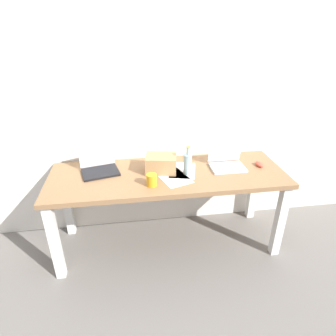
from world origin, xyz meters
The scene contains 11 objects.
ground_plane centered at (0.00, 0.00, 0.00)m, with size 8.00×8.00×0.00m, color slate.
back_wall centered at (0.00, 0.40, 1.30)m, with size 5.20×0.08×2.60m, color silver.
desk centered at (0.00, 0.00, 0.64)m, with size 1.95×0.67×0.73m.
laptop_left centered at (-0.56, 0.12, 0.77)m, with size 0.34×0.30×0.20m.
laptop_right centered at (0.52, 0.05, 0.78)m, with size 0.29×0.23×0.21m.
beer_bottle centered at (0.16, -0.03, 0.83)m, with size 0.07×0.07×0.24m.
computer_mouse centered at (0.81, 0.02, 0.75)m, with size 0.06×0.10×0.03m, color #D84C38.
cardboard_box centered at (-0.05, 0.05, 0.80)m, with size 0.25×0.19×0.14m, color tan.
coffee_mug centered at (-0.15, -0.18, 0.78)m, with size 0.08×0.08×0.10m, color gold.
paper_sheet_center centered at (0.04, -0.08, 0.73)m, with size 0.21×0.30×0.00m, color white.
paper_sheet_near_back centered at (0.13, 0.03, 0.73)m, with size 0.21×0.30×0.00m, color white.
Camera 1 is at (-0.30, -2.07, 1.84)m, focal length 30.48 mm.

